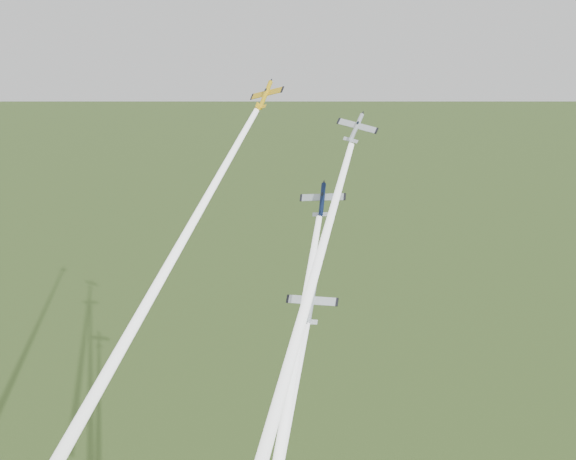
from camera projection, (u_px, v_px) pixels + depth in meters
The scene contains 7 objects.
plane_yellow at pixel (265, 95), 124.34m from camera, with size 7.56×7.50×1.18m, color yellow, non-canonical shape.
smoke_trail_yellow at pixel (158, 283), 113.45m from camera, with size 2.18×2.18×68.42m, color white, non-canonical shape.
plane_navy at pixel (322, 200), 117.82m from camera, with size 7.68×7.62×1.20m, color #0B1633, non-canonical shape.
smoke_trail_navy at pixel (285, 422), 102.45m from camera, with size 2.18×2.18×66.04m, color white, non-canonical shape.
plane_silver_right at pixel (356, 128), 115.94m from camera, with size 6.87×6.81×1.08m, color silver, non-canonical shape.
smoke_trail_silver_right at pixel (297, 336), 101.95m from camera, with size 2.18×2.18×65.22m, color white, non-canonical shape.
plane_silver_low at pixel (311, 304), 115.44m from camera, with size 8.60×8.53×1.35m, color silver, non-canonical shape.
Camera 1 is at (54.18, -104.50, 127.04)m, focal length 45.00 mm.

